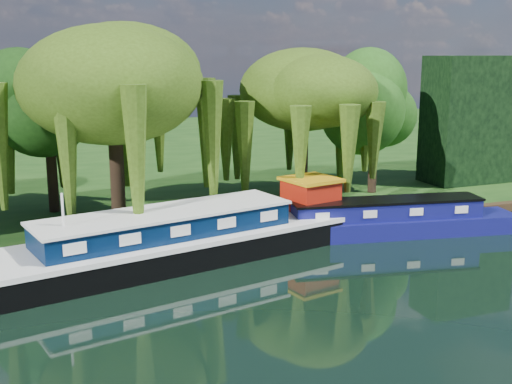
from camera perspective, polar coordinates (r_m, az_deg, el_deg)
name	(u,v)px	position (r m, az deg, el deg)	size (l,w,h in m)	color
ground	(288,305)	(22.89, 2.89, -10.03)	(120.00, 120.00, 0.00)	black
far_bank	(123,155)	(54.67, -11.71, 3.22)	(120.00, 52.00, 0.45)	#153A0F
dutch_barge	(190,238)	(27.70, -5.93, -4.06)	(17.82, 7.56, 3.67)	black
narrowboat	(386,221)	(31.63, 11.49, -2.57)	(13.37, 4.46, 1.92)	navy
red_dinghy	(45,283)	(26.20, -18.23, -7.71)	(2.23, 3.13, 0.65)	#9E190B
willow_left	(113,86)	(31.43, -12.60, 9.16)	(7.64, 7.64, 9.16)	black
willow_right	(302,103)	(34.63, 4.14, 7.86)	(6.24, 6.24, 7.60)	black
tree_far_mid	(48,110)	(34.68, -18.03, 6.92)	(4.71, 4.71, 7.71)	black
tree_far_right	(375,108)	(38.40, 10.53, 7.33)	(4.44, 4.44, 7.27)	black
conifer_hedge	(472,119)	(43.50, 18.66, 6.13)	(6.00, 3.00, 8.00)	black
lamppost	(212,181)	(31.82, -3.91, 0.95)	(0.36, 0.36, 2.56)	silver
mooring_posts	(206,222)	(29.91, -4.51, -2.70)	(19.16, 0.16, 1.00)	silver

